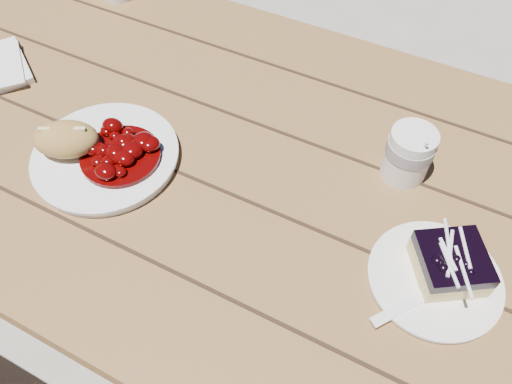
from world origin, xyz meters
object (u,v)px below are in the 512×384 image
at_px(main_plate, 106,157).
at_px(bread_roll, 66,139).
at_px(blueberry_cake, 451,263).
at_px(dessert_plate, 434,279).
at_px(coffee_cup, 408,154).
at_px(picnic_table, 251,213).

distance_m(main_plate, bread_roll, 0.07).
bearing_deg(blueberry_cake, dessert_plate, -156.74).
distance_m(bread_roll, dessert_plate, 0.61).
xyz_separation_m(main_plate, blueberry_cake, (0.56, 0.05, 0.03)).
relative_size(dessert_plate, coffee_cup, 2.00).
bearing_deg(picnic_table, coffee_cup, 20.77).
distance_m(main_plate, dessert_plate, 0.55).
bearing_deg(bread_roll, dessert_plate, 4.75).
xyz_separation_m(blueberry_cake, coffee_cup, (-0.11, 0.16, 0.01)).
distance_m(dessert_plate, coffee_cup, 0.20).
xyz_separation_m(dessert_plate, coffee_cup, (-0.10, 0.17, 0.04)).
bearing_deg(main_plate, bread_roll, -160.02).
xyz_separation_m(picnic_table, blueberry_cake, (0.35, -0.07, 0.20)).
relative_size(bread_roll, blueberry_cake, 0.87).
relative_size(picnic_table, dessert_plate, 10.94).
bearing_deg(coffee_cup, bread_roll, -156.30).
height_order(picnic_table, coffee_cup, coffee_cup).
relative_size(main_plate, coffee_cup, 2.61).
bearing_deg(main_plate, coffee_cup, 24.14).
bearing_deg(blueberry_cake, main_plate, 151.57).
height_order(picnic_table, dessert_plate, dessert_plate).
bearing_deg(bread_roll, main_plate, 19.98).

